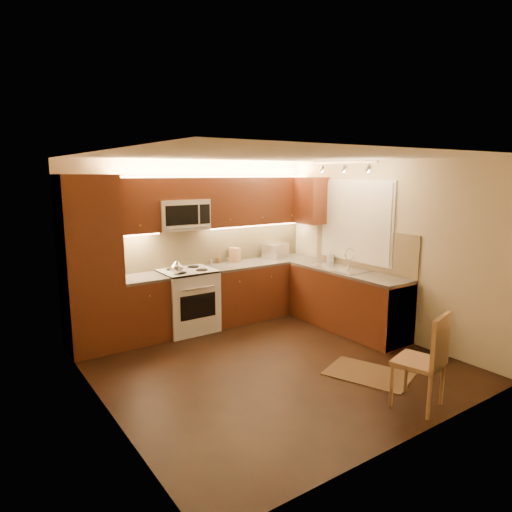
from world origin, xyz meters
TOP-DOWN VIEW (x-y plane):
  - floor at (0.00, 0.00)m, footprint 4.00×4.00m
  - ceiling at (0.00, 0.00)m, footprint 4.00×4.00m
  - wall_back at (0.00, 2.00)m, footprint 4.00×0.01m
  - wall_front at (0.00, -2.00)m, footprint 4.00×0.01m
  - wall_left at (-2.00, 0.00)m, footprint 0.01×4.00m
  - wall_right at (2.00, 0.00)m, footprint 0.01×4.00m
  - pantry at (-1.65, 1.70)m, footprint 0.70×0.60m
  - base_cab_back_left at (-0.99, 1.70)m, footprint 0.62×0.60m
  - counter_back_left at (-0.99, 1.70)m, footprint 0.62×0.60m
  - base_cab_back_right at (1.04, 1.70)m, footprint 1.92×0.60m
  - counter_back_right at (1.04, 1.70)m, footprint 1.92×0.60m
  - base_cab_right at (1.70, 0.40)m, footprint 0.60×2.00m
  - counter_right at (1.70, 0.40)m, footprint 0.60×2.00m
  - dishwasher at (1.70, -0.30)m, footprint 0.58×0.60m
  - backsplash_back at (0.35, 1.99)m, footprint 3.30×0.02m
  - backsplash_right at (1.99, 0.40)m, footprint 0.02×2.00m
  - upper_cab_back_left at (-0.99, 1.82)m, footprint 0.62×0.35m
  - upper_cab_back_right at (1.04, 1.82)m, footprint 1.92×0.35m
  - upper_cab_bridge at (-0.30, 1.82)m, footprint 0.76×0.35m
  - upper_cab_right_corner at (1.82, 1.40)m, footprint 0.35×0.50m
  - stove at (-0.30, 1.68)m, footprint 0.76×0.65m
  - microwave at (-0.30, 1.81)m, footprint 0.76×0.38m
  - window_frame at (1.99, 0.55)m, footprint 0.03×1.44m
  - window_blinds at (1.97, 0.55)m, footprint 0.02×1.36m
  - sink at (1.70, 0.55)m, footprint 0.52×0.86m
  - faucet at (1.88, 0.55)m, footprint 0.20×0.04m
  - track_light_bar at (1.55, 0.40)m, footprint 0.04×1.20m
  - kettle at (-0.54, 1.51)m, footprint 0.22×0.22m
  - toaster_oven at (1.43, 1.83)m, footprint 0.49×0.43m
  - knife_block at (0.66, 1.89)m, footprint 0.17×0.20m
  - spice_jar_a at (0.51, 1.87)m, footprint 0.05×0.05m
  - spice_jar_b at (0.38, 1.94)m, footprint 0.06×0.06m
  - spice_jar_c at (0.24, 1.94)m, footprint 0.05×0.05m
  - spice_jar_d at (0.60, 1.93)m, footprint 0.06×0.06m
  - soap_bottle at (1.92, 1.00)m, footprint 0.11×0.12m
  - rug at (0.74, -0.90)m, footprint 0.92×1.10m
  - dining_chair at (0.59, -1.66)m, footprint 0.53×0.53m

SIDE VIEW (x-z plane):
  - floor at x=0.00m, z-range -0.01..0.01m
  - rug at x=0.74m, z-range 0.00..0.01m
  - base_cab_back_left at x=-0.99m, z-range 0.00..0.86m
  - base_cab_back_right at x=1.04m, z-range 0.00..0.86m
  - base_cab_right at x=1.70m, z-range 0.00..0.86m
  - dishwasher at x=1.70m, z-range 0.01..0.85m
  - stove at x=-0.30m, z-range 0.00..0.92m
  - dining_chair at x=0.59m, z-range 0.00..0.98m
  - counter_back_left at x=-0.99m, z-range 0.86..0.90m
  - counter_back_right at x=1.04m, z-range 0.86..0.90m
  - counter_right at x=1.70m, z-range 0.86..0.90m
  - spice_jar_d at x=0.60m, z-range 0.90..0.99m
  - spice_jar_c at x=0.24m, z-range 0.90..0.99m
  - spice_jar_b at x=0.38m, z-range 0.90..1.00m
  - spice_jar_a at x=0.51m, z-range 0.90..1.00m
  - sink at x=1.70m, z-range 0.90..1.05m
  - soap_bottle at x=1.92m, z-range 0.90..1.09m
  - knife_block at x=0.66m, z-range 0.90..1.13m
  - toaster_oven at x=1.43m, z-range 0.90..1.14m
  - kettle at x=-0.54m, z-range 0.92..1.13m
  - faucet at x=1.88m, z-range 0.90..1.20m
  - pantry at x=-1.65m, z-range 0.00..2.30m
  - backsplash_back at x=0.35m, z-range 0.90..1.50m
  - backsplash_right at x=1.99m, z-range 0.90..1.50m
  - wall_back at x=0.00m, z-range 0.00..2.50m
  - wall_front at x=0.00m, z-range 0.00..2.50m
  - wall_left at x=-2.00m, z-range 0.00..2.50m
  - wall_right at x=2.00m, z-range 0.00..2.50m
  - window_frame at x=1.99m, z-range 0.98..2.22m
  - window_blinds at x=1.97m, z-range 1.02..2.18m
  - microwave at x=-0.30m, z-range 1.50..1.94m
  - upper_cab_back_left at x=-0.99m, z-range 1.50..2.25m
  - upper_cab_back_right at x=1.04m, z-range 1.50..2.25m
  - upper_cab_right_corner at x=1.82m, z-range 1.50..2.25m
  - upper_cab_bridge at x=-0.30m, z-range 1.94..2.25m
  - track_light_bar at x=1.55m, z-range 2.44..2.48m
  - ceiling at x=0.00m, z-range 2.50..2.50m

